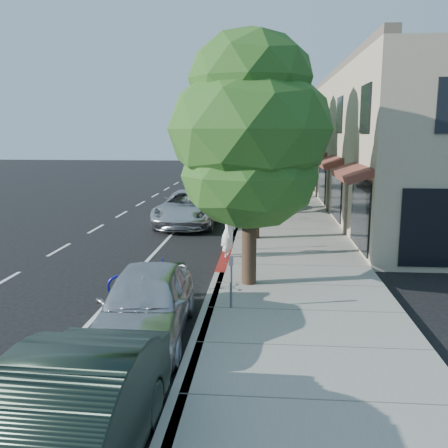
# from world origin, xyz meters

# --- Properties ---
(ground) EXTENTS (120.00, 120.00, 0.00)m
(ground) POSITION_xyz_m (0.00, 0.00, 0.00)
(ground) COLOR black
(ground) RESTS_ON ground
(sidewalk) EXTENTS (4.60, 56.00, 0.15)m
(sidewalk) POSITION_xyz_m (2.30, 8.00, 0.07)
(sidewalk) COLOR gray
(sidewalk) RESTS_ON ground
(curb) EXTENTS (0.30, 56.00, 0.15)m
(curb) POSITION_xyz_m (0.00, 8.00, 0.07)
(curb) COLOR #9E998E
(curb) RESTS_ON ground
(curb_red_segment) EXTENTS (0.32, 4.00, 0.15)m
(curb_red_segment) POSITION_xyz_m (0.00, 1.00, 0.07)
(curb_red_segment) COLOR maroon
(curb_red_segment) RESTS_ON ground
(storefront_building) EXTENTS (10.00, 36.00, 7.00)m
(storefront_building) POSITION_xyz_m (9.60, 18.00, 3.50)
(storefront_building) COLOR tan
(storefront_building) RESTS_ON ground
(street_tree_0) EXTENTS (4.34, 4.34, 6.88)m
(street_tree_0) POSITION_xyz_m (0.90, -2.00, 4.22)
(street_tree_0) COLOR black
(street_tree_0) RESTS_ON ground
(street_tree_1) EXTENTS (4.17, 4.17, 7.33)m
(street_tree_1) POSITION_xyz_m (0.90, 4.00, 4.60)
(street_tree_1) COLOR black
(street_tree_1) RESTS_ON ground
(street_tree_2) EXTENTS (5.06, 5.06, 7.42)m
(street_tree_2) POSITION_xyz_m (0.90, 10.00, 4.46)
(street_tree_2) COLOR black
(street_tree_2) RESTS_ON ground
(street_tree_3) EXTENTS (4.54, 4.54, 7.71)m
(street_tree_3) POSITION_xyz_m (0.90, 16.00, 4.80)
(street_tree_3) COLOR black
(street_tree_3) RESTS_ON ground
(street_tree_4) EXTENTS (4.36, 4.36, 7.61)m
(street_tree_4) POSITION_xyz_m (0.90, 22.00, 4.76)
(street_tree_4) COLOR black
(street_tree_4) RESTS_ON ground
(street_tree_5) EXTENTS (4.30, 4.30, 6.95)m
(street_tree_5) POSITION_xyz_m (0.90, 28.00, 4.28)
(street_tree_5) COLOR black
(street_tree_5) RESTS_ON ground
(cyclist) EXTENTS (0.51, 0.75, 1.97)m
(cyclist) POSITION_xyz_m (0.11, 1.00, 0.98)
(cyclist) COLOR white
(cyclist) RESTS_ON ground
(bicycle) EXTENTS (1.97, 1.03, 0.98)m
(bicycle) POSITION_xyz_m (-1.80, -3.00, 0.49)
(bicycle) COLOR navy
(bicycle) RESTS_ON ground
(silver_suv) EXTENTS (2.83, 5.79, 1.58)m
(silver_suv) POSITION_xyz_m (-2.20, 7.36, 0.79)
(silver_suv) COLOR silver
(silver_suv) RESTS_ON ground
(dark_sedan) EXTENTS (2.03, 5.04, 1.63)m
(dark_sedan) POSITION_xyz_m (-0.50, 10.95, 0.81)
(dark_sedan) COLOR #232628
(dark_sedan) RESTS_ON ground
(white_pickup) EXTENTS (2.20, 5.20, 1.50)m
(white_pickup) POSITION_xyz_m (-0.50, 21.00, 0.75)
(white_pickup) COLOR silver
(white_pickup) RESTS_ON ground
(dark_suv_far) EXTENTS (2.18, 5.32, 1.81)m
(dark_suv_far) POSITION_xyz_m (-0.50, 21.95, 0.90)
(dark_suv_far) COLOR black
(dark_suv_far) RESTS_ON ground
(near_car_a) EXTENTS (2.02, 4.49, 1.50)m
(near_car_a) POSITION_xyz_m (-1.12, -5.50, 0.75)
(near_car_a) COLOR #BCBBC1
(near_car_a) RESTS_ON ground
(near_car_b) EXTENTS (1.72, 4.81, 1.58)m
(near_car_b) POSITION_xyz_m (-1.02, -10.16, 0.79)
(near_car_b) COLOR black
(near_car_b) RESTS_ON ground
(pedestrian) EXTENTS (1.17, 1.06, 1.97)m
(pedestrian) POSITION_xyz_m (1.70, 11.96, 1.14)
(pedestrian) COLOR black
(pedestrian) RESTS_ON sidewalk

